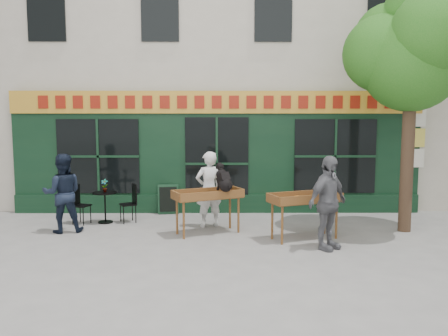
{
  "coord_description": "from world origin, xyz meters",
  "views": [
    {
      "loc": [
        0.12,
        -9.43,
        2.49
      ],
      "look_at": [
        0.18,
        0.5,
        1.43
      ],
      "focal_mm": 35.0,
      "sensor_mm": 36.0,
      "label": 1
    }
  ],
  "objects": [
    {
      "name": "potted_plant",
      "position": [
        -2.74,
        1.15,
        0.93
      ],
      "size": [
        0.18,
        0.12,
        0.32
      ],
      "primitive_type": "imported",
      "rotation": [
        0.0,
        0.0,
        -0.05
      ],
      "color": "gray",
      "rests_on": "bistro_table"
    },
    {
      "name": "ground",
      "position": [
        0.0,
        0.0,
        0.0
      ],
      "size": [
        80.0,
        80.0,
        0.0
      ],
      "primitive_type": "plane",
      "color": "slate",
      "rests_on": "ground"
    },
    {
      "name": "dog",
      "position": [
        0.17,
        0.06,
        1.29
      ],
      "size": [
        0.56,
        0.69,
        0.6
      ],
      "primitive_type": null,
      "rotation": [
        0.0,
        0.0,
        0.43
      ],
      "color": "black",
      "rests_on": "book_cart_center"
    },
    {
      "name": "bistro_chair_right",
      "position": [
        -2.11,
        1.24,
        0.56
      ],
      "size": [
        0.49,
        0.49,
        0.95
      ],
      "rotation": [
        0.0,
        0.0,
        -1.1
      ],
      "color": "black",
      "rests_on": "ground"
    },
    {
      "name": "book_cart_center",
      "position": [
        -0.18,
        0.11,
        0.82
      ],
      "size": [
        1.62,
        1.19,
        0.99
      ],
      "rotation": [
        0.0,
        0.0,
        0.43
      ],
      "color": "brown",
      "rests_on": "ground"
    },
    {
      "name": "book_cart_right",
      "position": [
        1.89,
        -0.36,
        0.82
      ],
      "size": [
        1.62,
        1.1,
        0.99
      ],
      "rotation": [
        0.0,
        0.0,
        0.36
      ],
      "color": "brown",
      "rests_on": "ground"
    },
    {
      "name": "bistro_chair_left",
      "position": [
        -3.37,
        1.07,
        0.56
      ],
      "size": [
        0.46,
        0.45,
        0.95
      ],
      "rotation": [
        0.0,
        0.0,
        1.26
      ],
      "color": "black",
      "rests_on": "ground"
    },
    {
      "name": "building",
      "position": [
        0.0,
        5.97,
        4.97
      ],
      "size": [
        14.0,
        7.26,
        10.0
      ],
      "color": "beige",
      "rests_on": "ground"
    },
    {
      "name": "woman",
      "position": [
        -0.18,
        0.76,
        0.9
      ],
      "size": [
        0.77,
        0.66,
        1.79
      ],
      "primitive_type": "imported",
      "rotation": [
        0.0,
        0.0,
        3.57
      ],
      "color": "silver",
      "rests_on": "ground"
    },
    {
      "name": "chalkboard",
      "position": [
        -1.31,
        2.19,
        0.4
      ],
      "size": [
        0.58,
        0.28,
        0.79
      ],
      "rotation": [
        0.0,
        0.0,
        0.16
      ],
      "color": "black",
      "rests_on": "ground"
    },
    {
      "name": "street_tree",
      "position": [
        4.34,
        0.36,
        4.11
      ],
      "size": [
        3.05,
        2.9,
        5.6
      ],
      "color": "#382619",
      "rests_on": "ground"
    },
    {
      "name": "man_left",
      "position": [
        -3.44,
        0.25,
        0.89
      ],
      "size": [
        1.02,
        0.9,
        1.78
      ],
      "primitive_type": "imported",
      "rotation": [
        0.0,
        0.0,
        3.44
      ],
      "color": "black",
      "rests_on": "ground"
    },
    {
      "name": "man_right",
      "position": [
        2.19,
        -1.11,
        0.92
      ],
      "size": [
        1.11,
        1.04,
        1.84
      ],
      "primitive_type": "imported",
      "rotation": [
        0.0,
        0.0,
        0.7
      ],
      "color": "#595A5F",
      "rests_on": "ground"
    },
    {
      "name": "bistro_table",
      "position": [
        -2.74,
        1.15,
        0.54
      ],
      "size": [
        0.6,
        0.6,
        0.76
      ],
      "color": "black",
      "rests_on": "ground"
    }
  ]
}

